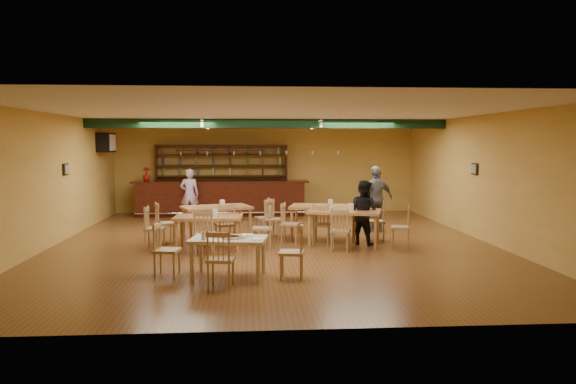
{
  "coord_description": "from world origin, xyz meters",
  "views": [
    {
      "loc": [
        -0.57,
        -12.7,
        2.32
      ],
      "look_at": [
        0.38,
        0.6,
        1.15
      ],
      "focal_mm": 34.55,
      "sensor_mm": 36.0,
      "label": 1
    }
  ],
  "objects": [
    {
      "name": "floor",
      "position": [
        0.0,
        0.0,
        0.0
      ],
      "size": [
        12.0,
        12.0,
        0.0
      ],
      "primitive_type": "plane",
      "color": "brown",
      "rests_on": "ground"
    },
    {
      "name": "picture_left",
      "position": [
        -4.97,
        1.0,
        1.7
      ],
      "size": [
        0.04,
        0.34,
        0.28
      ],
      "primitive_type": "cube",
      "color": "black",
      "rests_on": "wall_left"
    },
    {
      "name": "parmesan_shaker",
      "position": [
        -1.34,
        -3.32,
        0.75
      ],
      "size": [
        0.08,
        0.08,
        0.11
      ],
      "primitive_type": "cylinder",
      "rotation": [
        0.0,
        0.0,
        -0.16
      ],
      "color": "#EAE5C6",
      "rests_on": "near_table"
    },
    {
      "name": "dining_table_b",
      "position": [
        1.27,
        0.57,
        0.41
      ],
      "size": [
        1.81,
        1.32,
        0.82
      ],
      "primitive_type": "cube",
      "rotation": [
        0.0,
        0.0,
        -0.23
      ],
      "color": "#A37239",
      "rests_on": "ground"
    },
    {
      "name": "back_bar_hutch",
      "position": [
        -1.45,
        5.78,
        1.14
      ],
      "size": [
        4.34,
        0.4,
        2.28
      ],
      "primitive_type": "cube",
      "color": "black",
      "rests_on": "ground"
    },
    {
      "name": "patron_bar",
      "position": [
        -2.37,
        4.33,
        0.78
      ],
      "size": [
        0.58,
        0.39,
        1.55
      ],
      "primitive_type": "imported",
      "rotation": [
        0.0,
        0.0,
        3.17
      ],
      "color": "#904AA2",
      "rests_on": "ground"
    },
    {
      "name": "track_rail_left",
      "position": [
        -1.8,
        3.4,
        2.94
      ],
      "size": [
        0.05,
        2.5,
        0.05
      ],
      "primitive_type": "cube",
      "color": "white",
      "rests_on": "ceiling"
    },
    {
      "name": "dining_table_c",
      "position": [
        -1.45,
        -0.54,
        0.37
      ],
      "size": [
        1.51,
        0.95,
        0.73
      ],
      "primitive_type": "cube",
      "rotation": [
        0.0,
        0.0,
        -0.05
      ],
      "color": "#A37239",
      "rests_on": "ground"
    },
    {
      "name": "patron_right_b",
      "position": [
        2.8,
        1.67,
        0.86
      ],
      "size": [
        1.1,
        0.77,
        1.73
      ],
      "primitive_type": "imported",
      "rotation": [
        0.0,
        0.0,
        3.52
      ],
      "color": "slate",
      "rests_on": "ground"
    },
    {
      "name": "pizza_server",
      "position": [
        -0.69,
        -3.14,
        0.71
      ],
      "size": [
        0.33,
        0.14,
        0.0
      ],
      "primitive_type": "cube",
      "rotation": [
        0.0,
        0.0,
        -0.17
      ],
      "color": "silver",
      "rests_on": "pizza_tray"
    },
    {
      "name": "picture_right",
      "position": [
        4.97,
        0.5,
        1.7
      ],
      "size": [
        0.04,
        0.34,
        0.28
      ],
      "primitive_type": "cube",
      "color": "black",
      "rests_on": "wall_right"
    },
    {
      "name": "poinsettia",
      "position": [
        -3.81,
        5.15,
        1.35
      ],
      "size": [
        0.31,
        0.31,
        0.44
      ],
      "primitive_type": "imported",
      "rotation": [
        0.0,
        0.0,
        0.35
      ],
      "color": "#A8140F",
      "rests_on": "bar_counter"
    },
    {
      "name": "near_table",
      "position": [
        -0.92,
        -3.19,
        0.35
      ],
      "size": [
        1.41,
        1.02,
        0.69
      ],
      "primitive_type": "cube",
      "rotation": [
        0.0,
        0.0,
        -0.16
      ],
      "color": "#C9AD87",
      "rests_on": "ground"
    },
    {
      "name": "ac_unit",
      "position": [
        -4.8,
        4.2,
        2.35
      ],
      "size": [
        0.34,
        0.7,
        0.48
      ],
      "primitive_type": "cube",
      "color": "white",
      "rests_on": "wall_left"
    },
    {
      "name": "patron_right_a",
      "position": [
        2.07,
        -0.23,
        0.74
      ],
      "size": [
        0.91,
        0.91,
        1.49
      ],
      "primitive_type": "imported",
      "rotation": [
        0.0,
        0.0,
        2.38
      ],
      "color": "black",
      "rests_on": "ground"
    },
    {
      "name": "pizza_tray",
      "position": [
        -0.83,
        -3.19,
        0.7
      ],
      "size": [
        0.41,
        0.41,
        0.01
      ],
      "primitive_type": "cylinder",
      "rotation": [
        0.0,
        0.0,
        0.02
      ],
      "color": "silver",
      "rests_on": "near_table"
    },
    {
      "name": "ceiling_beam",
      "position": [
        0.0,
        2.8,
        2.87
      ],
      "size": [
        10.0,
        0.3,
        0.25
      ],
      "primitive_type": "cube",
      "color": "black",
      "rests_on": "ceiling"
    },
    {
      "name": "napkin_stack",
      "position": [
        -0.6,
        -3.0,
        0.71
      ],
      "size": [
        0.22,
        0.18,
        0.03
      ],
      "primitive_type": "cube",
      "rotation": [
        0.0,
        0.0,
        -0.14
      ],
      "color": "white",
      "rests_on": "near_table"
    },
    {
      "name": "dining_table_d",
      "position": [
        1.6,
        -0.33,
        0.41
      ],
      "size": [
        1.83,
        1.39,
        0.81
      ],
      "primitive_type": "cube",
      "rotation": [
        0.0,
        0.0,
        -0.28
      ],
      "color": "#A37239",
      "rests_on": "ground"
    },
    {
      "name": "bar_counter",
      "position": [
        -1.45,
        5.15,
        0.56
      ],
      "size": [
        5.61,
        0.85,
        1.13
      ],
      "primitive_type": "cube",
      "color": "black",
      "rests_on": "ground"
    },
    {
      "name": "dining_table_a",
      "position": [
        -1.35,
        0.73,
        0.4
      ],
      "size": [
        1.83,
        1.43,
        0.8
      ],
      "primitive_type": "cube",
      "rotation": [
        0.0,
        0.0,
        0.32
      ],
      "color": "#A37239",
      "rests_on": "ground"
    },
    {
      "name": "track_rail_right",
      "position": [
        1.4,
        3.4,
        2.94
      ],
      "size": [
        0.05,
        2.5,
        0.05
      ],
      "primitive_type": "cube",
      "color": "white",
      "rests_on": "ceiling"
    },
    {
      "name": "side_plate",
      "position": [
        -0.41,
        -3.37,
        0.7
      ],
      "size": [
        0.25,
        0.25,
        0.01
      ],
      "primitive_type": "cylinder",
      "rotation": [
        0.0,
        0.0,
        -0.16
      ],
      "color": "white",
      "rests_on": "near_table"
    }
  ]
}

